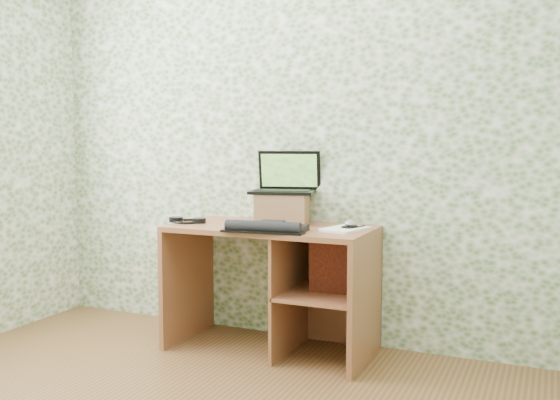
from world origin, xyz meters
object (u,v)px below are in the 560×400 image
at_px(desk, 285,271).
at_px(notepad, 345,229).
at_px(riser, 283,208).
at_px(laptop, 285,183).
at_px(keyboard, 267,227).

distance_m(desk, notepad, 0.46).
relative_size(riser, notepad, 1.13).
bearing_deg(laptop, notepad, -34.45).
bearing_deg(riser, desk, -60.03).
relative_size(laptop, notepad, 1.62).
height_order(desk, laptop, laptop).
relative_size(riser, keyboard, 0.64).
bearing_deg(keyboard, desk, 83.19).
xyz_separation_m(keyboard, notepad, (0.38, 0.22, -0.02)).
height_order(desk, keyboard, keyboard).
distance_m(desk, keyboard, 0.37).
distance_m(laptop, notepad, 0.53).
bearing_deg(desk, laptop, 112.98).
height_order(riser, laptop, laptop).
relative_size(desk, laptop, 2.74).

